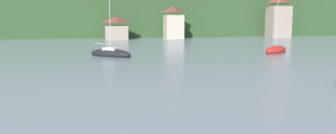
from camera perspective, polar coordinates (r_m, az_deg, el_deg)
The scene contains 6 objects.
wooded_hillside at distance 127.00m, azimuth -14.83°, elevation 7.50°, with size 352.00×46.10×23.69m.
shore_building_west at distance 95.38m, azimuth -8.32°, elevation 6.25°, with size 6.19×5.40×6.20m.
shore_building_westcentral at distance 97.63m, azimuth 0.87°, elevation 7.11°, with size 5.04×6.03×8.86m.
shore_building_central at distance 108.19m, azimuth 17.38°, elevation 7.56°, with size 6.02×5.57×11.62m.
sailboat_far_2 at distance 55.42m, azimuth -9.24°, elevation 2.12°, with size 7.12×6.24×10.20m.
sailboat_far_6 at distance 63.21m, azimuth 17.00°, elevation 2.57°, with size 6.70×6.17×10.26m.
Camera 1 is at (-4.56, 27.48, 6.25)m, focal length 37.83 mm.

